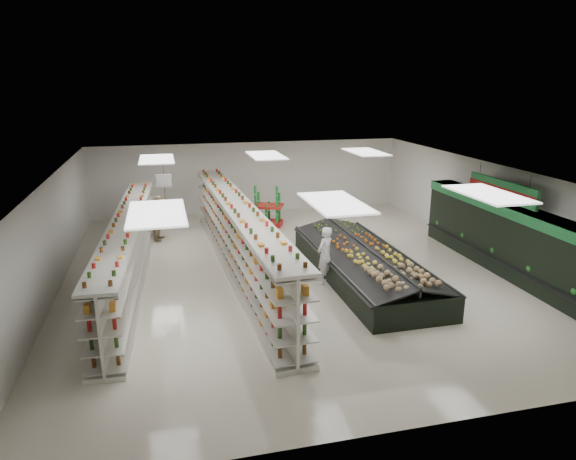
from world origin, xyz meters
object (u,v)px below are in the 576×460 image
object	(u,v)px
produce_island	(364,263)
shopper_background	(160,218)
soda_endcap	(268,208)
gondola_left	(129,253)
shopper_main	(325,255)
gondola_center	(238,241)

from	to	relation	value
produce_island	shopper_background	size ratio (longest dim) A/B	4.12
soda_endcap	gondola_left	bearing A→B (deg)	-135.98
produce_island	soda_endcap	distance (m)	6.77
gondola_left	shopper_main	bearing A→B (deg)	-12.74
gondola_left	shopper_main	distance (m)	5.87
gondola_left	gondola_center	xyz separation A→B (m)	(3.32, 0.10, 0.11)
shopper_background	soda_endcap	bearing A→B (deg)	-63.18
shopper_main	gondola_center	bearing A→B (deg)	-74.14
shopper_main	shopper_background	distance (m)	7.40
produce_island	soda_endcap	xyz separation A→B (m)	(-1.67, 6.56, 0.28)
gondola_center	shopper_main	bearing A→B (deg)	-38.03
gondola_center	soda_endcap	size ratio (longest dim) A/B	8.03
shopper_background	gondola_left	bearing A→B (deg)	-178.93
gondola_center	soda_endcap	xyz separation A→B (m)	(1.98, 5.03, -0.24)
gondola_left	shopper_background	distance (m)	4.23
shopper_main	produce_island	bearing A→B (deg)	147.36
gondola_center	shopper_background	bearing A→B (deg)	118.07
gondola_left	shopper_main	xyz separation A→B (m)	(5.66, -1.57, -0.02)
gondola_center	produce_island	world-z (taller)	gondola_center
gondola_left	soda_endcap	xyz separation A→B (m)	(5.30, 5.12, -0.13)
shopper_background	gondola_center	bearing A→B (deg)	-135.50
gondola_left	gondola_center	bearing A→B (deg)	4.43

